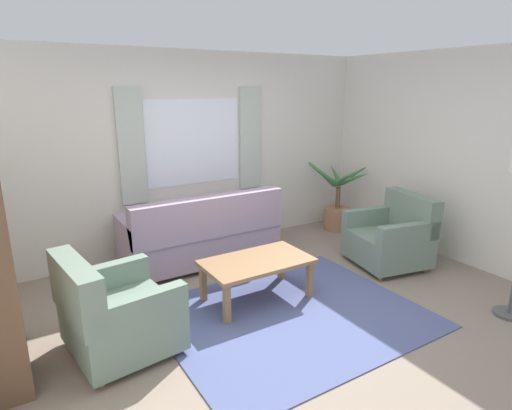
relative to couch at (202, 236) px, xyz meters
name	(u,v)px	position (x,y,z in m)	size (l,w,h in m)	color
ground_plane	(292,316)	(0.19, -1.62, -0.37)	(6.24, 6.24, 0.00)	gray
wall_back	(193,153)	(0.19, 0.64, 0.93)	(5.32, 0.12, 2.60)	silver
wall_right	(472,159)	(2.85, -1.62, 0.93)	(0.12, 4.40, 2.60)	silver
window_with_curtains	(195,142)	(0.19, 0.56, 1.08)	(1.98, 0.07, 1.40)	white
area_rug	(292,315)	(0.19, -1.62, -0.36)	(2.43, 2.01, 0.01)	#4C5684
couch	(202,236)	(0.00, 0.00, 0.00)	(1.90, 0.82, 0.92)	#998499
armchair_left	(114,314)	(-1.40, -1.32, -0.01)	(0.92, 0.94, 0.88)	slate
armchair_right	(392,237)	(1.98, -1.25, -0.01)	(0.97, 0.98, 0.88)	slate
coffee_table	(257,265)	(0.08, -1.15, 0.01)	(1.10, 0.64, 0.44)	olive
potted_plant	(337,202)	(2.33, 0.14, 0.07)	(1.21, 1.04, 1.13)	#9E6B4C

